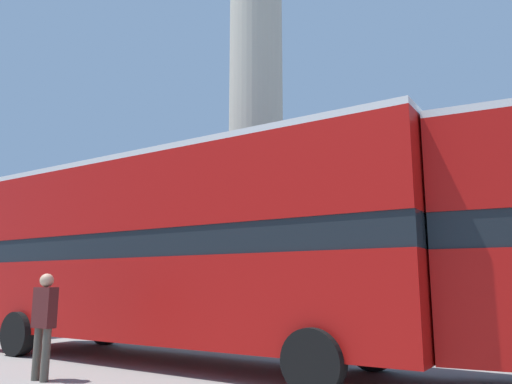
{
  "coord_description": "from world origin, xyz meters",
  "views": [
    {
      "loc": [
        9.05,
        -15.07,
        1.67
      ],
      "look_at": [
        0.0,
        0.0,
        4.87
      ],
      "focal_mm": 35.0,
      "sensor_mm": 36.0,
      "label": 1
    }
  ],
  "objects_px": {
    "street_lamp": "(325,220)",
    "pedestrian_near_lamp": "(44,318)",
    "bus_a": "(182,248)",
    "monument_column": "(256,162)"
  },
  "relations": [
    {
      "from": "monument_column",
      "to": "pedestrian_near_lamp",
      "type": "height_order",
      "value": "monument_column"
    },
    {
      "from": "street_lamp",
      "to": "pedestrian_near_lamp",
      "type": "bearing_deg",
      "value": -105.8
    },
    {
      "from": "street_lamp",
      "to": "pedestrian_near_lamp",
      "type": "relative_size",
      "value": 3.47
    },
    {
      "from": "street_lamp",
      "to": "monument_column",
      "type": "bearing_deg",
      "value": 153.17
    },
    {
      "from": "monument_column",
      "to": "street_lamp",
      "type": "bearing_deg",
      "value": -26.83
    },
    {
      "from": "monument_column",
      "to": "pedestrian_near_lamp",
      "type": "distance_m",
      "value": 10.56
    },
    {
      "from": "street_lamp",
      "to": "pedestrian_near_lamp",
      "type": "xyz_separation_m",
      "value": [
        -2.14,
        -7.57,
        -2.4
      ]
    },
    {
      "from": "bus_a",
      "to": "pedestrian_near_lamp",
      "type": "relative_size",
      "value": 6.0
    },
    {
      "from": "bus_a",
      "to": "street_lamp",
      "type": "relative_size",
      "value": 1.73
    },
    {
      "from": "bus_a",
      "to": "monument_column",
      "type": "bearing_deg",
      "value": 108.95
    }
  ]
}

